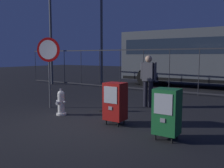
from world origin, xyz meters
TOP-DOWN VIEW (x-y plane):
  - ground_plane at (0.00, 0.00)m, footprint 60.00×60.00m
  - fire_hydrant at (-1.01, 0.57)m, footprint 0.33×0.31m
  - newspaper_box_primary at (2.24, 0.22)m, footprint 0.48×0.42m
  - newspaper_box_secondary at (0.80, 0.59)m, footprint 0.48×0.42m
  - stop_sign at (-2.02, 1.09)m, footprint 0.71×0.31m
  - pedestrian at (0.55, 2.95)m, footprint 0.55×0.22m
  - traffic_cone at (-0.16, 1.67)m, footprint 0.36×0.36m
  - fence_barrier at (-0.00, 6.26)m, footprint 18.03×0.04m
  - bus_near at (1.71, 9.26)m, footprint 10.55×2.94m
  - street_light_near_left at (-4.57, 7.43)m, footprint 0.32×0.32m
  - street_light_near_right at (-7.00, 5.80)m, footprint 0.32×0.32m

SIDE VIEW (x-z plane):
  - ground_plane at x=0.00m, z-range 0.00..0.00m
  - traffic_cone at x=-0.16m, z-range -0.01..0.52m
  - fire_hydrant at x=-1.01m, z-range -0.02..0.72m
  - newspaper_box_primary at x=2.24m, z-range 0.06..1.08m
  - newspaper_box_secondary at x=0.80m, z-range 0.06..1.08m
  - pedestrian at x=0.55m, z-range 0.11..1.78m
  - fence_barrier at x=0.00m, z-range 0.02..2.02m
  - stop_sign at x=-2.02m, z-range 0.49..2.72m
  - bus_near at x=1.71m, z-range 0.21..3.21m
  - street_light_near_left at x=-4.57m, z-range 0.56..7.74m
  - street_light_near_right at x=-7.00m, z-range 0.57..7.90m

